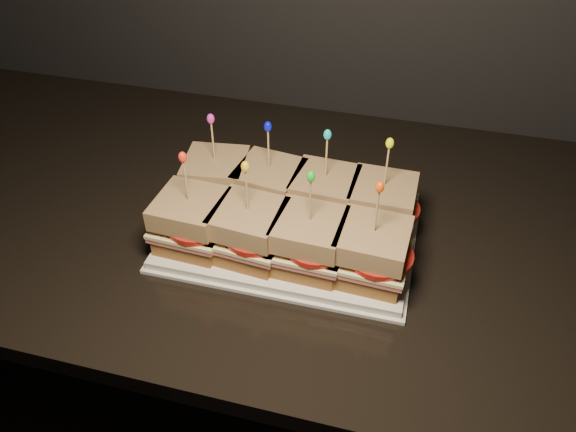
# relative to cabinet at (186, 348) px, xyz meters

# --- Properties ---
(cabinet) EXTENTS (2.52, 0.71, 0.86)m
(cabinet) POSITION_rel_cabinet_xyz_m (0.00, 0.00, 0.00)
(cabinet) COLOR black
(cabinet) RESTS_ON ground
(granite_slab) EXTENTS (2.56, 0.75, 0.03)m
(granite_slab) POSITION_rel_cabinet_xyz_m (0.00, -0.00, 0.45)
(granite_slab) COLOR black
(granite_slab) RESTS_ON cabinet
(platter) EXTENTS (0.39, 0.24, 0.02)m
(platter) POSITION_rel_cabinet_xyz_m (0.27, -0.08, 0.47)
(platter) COLOR silver
(platter) RESTS_ON granite_slab
(platter_rim) EXTENTS (0.40, 0.25, 0.01)m
(platter_rim) POSITION_rel_cabinet_xyz_m (0.27, -0.08, 0.47)
(platter_rim) COLOR silver
(platter_rim) RESTS_ON granite_slab
(sandwich_0_bread_bot) EXTENTS (0.11, 0.11, 0.03)m
(sandwich_0_bread_bot) POSITION_rel_cabinet_xyz_m (0.13, -0.02, 0.50)
(sandwich_0_bread_bot) COLOR brown
(sandwich_0_bread_bot) RESTS_ON platter
(sandwich_0_ham) EXTENTS (0.12, 0.12, 0.01)m
(sandwich_0_ham) POSITION_rel_cabinet_xyz_m (0.13, -0.02, 0.51)
(sandwich_0_ham) COLOR #B14E4E
(sandwich_0_ham) RESTS_ON sandwich_0_bread_bot
(sandwich_0_cheese) EXTENTS (0.12, 0.12, 0.01)m
(sandwich_0_cheese) POSITION_rel_cabinet_xyz_m (0.13, -0.02, 0.52)
(sandwich_0_cheese) COLOR #F5EB9E
(sandwich_0_cheese) RESTS_ON sandwich_0_ham
(sandwich_0_tomato) EXTENTS (0.10, 0.10, 0.01)m
(sandwich_0_tomato) POSITION_rel_cabinet_xyz_m (0.14, -0.03, 0.53)
(sandwich_0_tomato) COLOR #B01C13
(sandwich_0_tomato) RESTS_ON sandwich_0_cheese
(sandwich_0_bread_top) EXTENTS (0.11, 0.11, 0.03)m
(sandwich_0_bread_top) POSITION_rel_cabinet_xyz_m (0.13, -0.02, 0.55)
(sandwich_0_bread_top) COLOR brown
(sandwich_0_bread_top) RESTS_ON sandwich_0_tomato
(sandwich_0_pick) EXTENTS (0.00, 0.00, 0.09)m
(sandwich_0_pick) POSITION_rel_cabinet_xyz_m (0.13, -0.02, 0.60)
(sandwich_0_pick) COLOR tan
(sandwich_0_pick) RESTS_ON sandwich_0_bread_top
(sandwich_0_frill) EXTENTS (0.01, 0.01, 0.02)m
(sandwich_0_frill) POSITION_rel_cabinet_xyz_m (0.13, -0.02, 0.64)
(sandwich_0_frill) COLOR #C82394
(sandwich_0_frill) RESTS_ON sandwich_0_pick
(sandwich_1_bread_bot) EXTENTS (0.11, 0.11, 0.03)m
(sandwich_1_bread_bot) POSITION_rel_cabinet_xyz_m (0.22, -0.02, 0.50)
(sandwich_1_bread_bot) COLOR brown
(sandwich_1_bread_bot) RESTS_ON platter
(sandwich_1_ham) EXTENTS (0.12, 0.12, 0.01)m
(sandwich_1_ham) POSITION_rel_cabinet_xyz_m (0.22, -0.02, 0.51)
(sandwich_1_ham) COLOR #B14E4E
(sandwich_1_ham) RESTS_ON sandwich_1_bread_bot
(sandwich_1_cheese) EXTENTS (0.12, 0.12, 0.01)m
(sandwich_1_cheese) POSITION_rel_cabinet_xyz_m (0.22, -0.02, 0.52)
(sandwich_1_cheese) COLOR #F5EB9E
(sandwich_1_cheese) RESTS_ON sandwich_1_ham
(sandwich_1_tomato) EXTENTS (0.10, 0.10, 0.01)m
(sandwich_1_tomato) POSITION_rel_cabinet_xyz_m (0.23, -0.03, 0.53)
(sandwich_1_tomato) COLOR #B01C13
(sandwich_1_tomato) RESTS_ON sandwich_1_cheese
(sandwich_1_bread_top) EXTENTS (0.11, 0.11, 0.03)m
(sandwich_1_bread_top) POSITION_rel_cabinet_xyz_m (0.22, -0.02, 0.55)
(sandwich_1_bread_top) COLOR brown
(sandwich_1_bread_top) RESTS_ON sandwich_1_tomato
(sandwich_1_pick) EXTENTS (0.00, 0.00, 0.09)m
(sandwich_1_pick) POSITION_rel_cabinet_xyz_m (0.22, -0.02, 0.60)
(sandwich_1_pick) COLOR tan
(sandwich_1_pick) RESTS_ON sandwich_1_bread_top
(sandwich_1_frill) EXTENTS (0.01, 0.01, 0.02)m
(sandwich_1_frill) POSITION_rel_cabinet_xyz_m (0.22, -0.02, 0.64)
(sandwich_1_frill) COLOR #070BDD
(sandwich_1_frill) RESTS_ON sandwich_1_pick
(sandwich_2_bread_bot) EXTENTS (0.10, 0.10, 0.03)m
(sandwich_2_bread_bot) POSITION_rel_cabinet_xyz_m (0.31, -0.02, 0.50)
(sandwich_2_bread_bot) COLOR brown
(sandwich_2_bread_bot) RESTS_ON platter
(sandwich_2_ham) EXTENTS (0.11, 0.11, 0.01)m
(sandwich_2_ham) POSITION_rel_cabinet_xyz_m (0.31, -0.02, 0.51)
(sandwich_2_ham) COLOR #B14E4E
(sandwich_2_ham) RESTS_ON sandwich_2_bread_bot
(sandwich_2_cheese) EXTENTS (0.11, 0.11, 0.01)m
(sandwich_2_cheese) POSITION_rel_cabinet_xyz_m (0.31, -0.02, 0.52)
(sandwich_2_cheese) COLOR #F5EB9E
(sandwich_2_cheese) RESTS_ON sandwich_2_ham
(sandwich_2_tomato) EXTENTS (0.10, 0.10, 0.01)m
(sandwich_2_tomato) POSITION_rel_cabinet_xyz_m (0.33, -0.03, 0.53)
(sandwich_2_tomato) COLOR #B01C13
(sandwich_2_tomato) RESTS_ON sandwich_2_cheese
(sandwich_2_bread_top) EXTENTS (0.10, 0.10, 0.03)m
(sandwich_2_bread_top) POSITION_rel_cabinet_xyz_m (0.31, -0.02, 0.55)
(sandwich_2_bread_top) COLOR brown
(sandwich_2_bread_top) RESTS_ON sandwich_2_tomato
(sandwich_2_pick) EXTENTS (0.00, 0.00, 0.09)m
(sandwich_2_pick) POSITION_rel_cabinet_xyz_m (0.31, -0.02, 0.60)
(sandwich_2_pick) COLOR tan
(sandwich_2_pick) RESTS_ON sandwich_2_bread_top
(sandwich_2_frill) EXTENTS (0.01, 0.01, 0.02)m
(sandwich_2_frill) POSITION_rel_cabinet_xyz_m (0.31, -0.02, 0.64)
(sandwich_2_frill) COLOR #12B4AD
(sandwich_2_frill) RESTS_ON sandwich_2_pick
(sandwich_3_bread_bot) EXTENTS (0.10, 0.10, 0.03)m
(sandwich_3_bread_bot) POSITION_rel_cabinet_xyz_m (0.40, -0.02, 0.50)
(sandwich_3_bread_bot) COLOR brown
(sandwich_3_bread_bot) RESTS_ON platter
(sandwich_3_ham) EXTENTS (0.11, 0.10, 0.01)m
(sandwich_3_ham) POSITION_rel_cabinet_xyz_m (0.40, -0.02, 0.51)
(sandwich_3_ham) COLOR #B14E4E
(sandwich_3_ham) RESTS_ON sandwich_3_bread_bot
(sandwich_3_cheese) EXTENTS (0.11, 0.11, 0.01)m
(sandwich_3_cheese) POSITION_rel_cabinet_xyz_m (0.40, -0.02, 0.52)
(sandwich_3_cheese) COLOR #F5EB9E
(sandwich_3_cheese) RESTS_ON sandwich_3_ham
(sandwich_3_tomato) EXTENTS (0.10, 0.10, 0.01)m
(sandwich_3_tomato) POSITION_rel_cabinet_xyz_m (0.42, -0.03, 0.53)
(sandwich_3_tomato) COLOR #B01C13
(sandwich_3_tomato) RESTS_ON sandwich_3_cheese
(sandwich_3_bread_top) EXTENTS (0.10, 0.10, 0.03)m
(sandwich_3_bread_top) POSITION_rel_cabinet_xyz_m (0.40, -0.02, 0.55)
(sandwich_3_bread_top) COLOR brown
(sandwich_3_bread_top) RESTS_ON sandwich_3_tomato
(sandwich_3_pick) EXTENTS (0.00, 0.00, 0.09)m
(sandwich_3_pick) POSITION_rel_cabinet_xyz_m (0.40, -0.02, 0.60)
(sandwich_3_pick) COLOR tan
(sandwich_3_pick) RESTS_ON sandwich_3_bread_top
(sandwich_3_frill) EXTENTS (0.01, 0.01, 0.02)m
(sandwich_3_frill) POSITION_rel_cabinet_xyz_m (0.40, -0.02, 0.64)
(sandwich_3_frill) COLOR #E9F805
(sandwich_3_frill) RESTS_ON sandwich_3_pick
(sandwich_4_bread_bot) EXTENTS (0.10, 0.10, 0.03)m
(sandwich_4_bread_bot) POSITION_rel_cabinet_xyz_m (0.13, -0.13, 0.50)
(sandwich_4_bread_bot) COLOR brown
(sandwich_4_bread_bot) RESTS_ON platter
(sandwich_4_ham) EXTENTS (0.11, 0.11, 0.01)m
(sandwich_4_ham) POSITION_rel_cabinet_xyz_m (0.13, -0.13, 0.51)
(sandwich_4_ham) COLOR #B14E4E
(sandwich_4_ham) RESTS_ON sandwich_4_bread_bot
(sandwich_4_cheese) EXTENTS (0.11, 0.11, 0.01)m
(sandwich_4_cheese) POSITION_rel_cabinet_xyz_m (0.13, -0.13, 0.52)
(sandwich_4_cheese) COLOR #F5EB9E
(sandwich_4_cheese) RESTS_ON sandwich_4_ham
(sandwich_4_tomato) EXTENTS (0.10, 0.10, 0.01)m
(sandwich_4_tomato) POSITION_rel_cabinet_xyz_m (0.14, -0.14, 0.53)
(sandwich_4_tomato) COLOR #B01C13
(sandwich_4_tomato) RESTS_ON sandwich_4_cheese
(sandwich_4_bread_top) EXTENTS (0.10, 0.10, 0.03)m
(sandwich_4_bread_top) POSITION_rel_cabinet_xyz_m (0.13, -0.13, 0.55)
(sandwich_4_bread_top) COLOR brown
(sandwich_4_bread_top) RESTS_ON sandwich_4_tomato
(sandwich_4_pick) EXTENTS (0.00, 0.00, 0.09)m
(sandwich_4_pick) POSITION_rel_cabinet_xyz_m (0.13, -0.13, 0.60)
(sandwich_4_pick) COLOR tan
(sandwich_4_pick) RESTS_ON sandwich_4_bread_top
(sandwich_4_frill) EXTENTS (0.01, 0.01, 0.02)m
(sandwich_4_frill) POSITION_rel_cabinet_xyz_m (0.13, -0.13, 0.64)
(sandwich_4_frill) COLOR red
(sandwich_4_frill) RESTS_ON sandwich_4_pick
(sandwich_5_bread_bot) EXTENTS (0.11, 0.11, 0.03)m
(sandwich_5_bread_bot) POSITION_rel_cabinet_xyz_m (0.22, -0.13, 0.50)
(sandwich_5_bread_bot) COLOR brown
(sandwich_5_bread_bot) RESTS_ON platter
(sandwich_5_ham) EXTENTS (0.12, 0.11, 0.01)m
(sandwich_5_ham) POSITION_rel_cabinet_xyz_m (0.22, -0.13, 0.51)
(sandwich_5_ham) COLOR #B14E4E
(sandwich_5_ham) RESTS_ON sandwich_5_bread_bot
(sandwich_5_cheese) EXTENTS (0.12, 0.11, 0.01)m
(sandwich_5_cheese) POSITION_rel_cabinet_xyz_m (0.22, -0.13, 0.52)
(sandwich_5_cheese) COLOR #F5EB9E
(sandwich_5_cheese) RESTS_ON sandwich_5_ham
(sandwich_5_tomato) EXTENTS (0.10, 0.10, 0.01)m
(sandwich_5_tomato) POSITION_rel_cabinet_xyz_m (0.23, -0.14, 0.53)
(sandwich_5_tomato) COLOR #B01C13
(sandwich_5_tomato) RESTS_ON sandwich_5_cheese
(sandwich_5_bread_top) EXTENTS (0.11, 0.11, 0.03)m
(sandwich_5_bread_top) POSITION_rel_cabinet_xyz_m (0.22, -0.13, 0.55)
(sandwich_5_bread_top) COLOR brown
(sandwich_5_bread_top) RESTS_ON sandwich_5_tomato
(sandwich_5_pick) EXTENTS (0.00, 0.00, 0.09)m
(sandwich_5_pick) POSITION_rel_cabinet_xyz_m (0.22, -0.13, 0.60)
(sandwich_5_pick) COLOR tan
(sandwich_5_pick) RESTS_ON sandwich_5_bread_top
(sandwich_5_frill) EXTENTS (0.01, 0.01, 0.02)m
(sandwich_5_frill) POSITION_rel_cabinet_xyz_m (0.22, -0.13, 0.64)
(sandwich_5_frill) COLOR yellow
(sandwich_5_frill) RESTS_ON sandwich_5_pick
(sandwich_6_bread_bot) EXTENTS (0.10, 0.10, 0.03)m
(sandwich_6_bread_bot) POSITION_rel_cabinet_xyz_m (0.31, -0.13, 0.50)
(sandwich_6_bread_bot) COLOR brown
(sandwich_6_bread_bot) RESTS_ON platter
(sandwich_6_ham) EXTENTS (0.11, 0.11, 0.01)m
(sandwich_6_ham) POSITION_rel_cabinet_xyz_m (0.31, -0.13, 0.51)
(sandwich_6_ham) COLOR #B14E4E
(sandwich_6_ham) RESTS_ON sandwich_6_bread_bot
(sandwich_6_cheese) EXTENTS (0.11, 0.11, 0.01)m
(sandwich_6_cheese) POSITION_rel_cabinet_xyz_m (0.31, -0.13, 0.52)
(sandwich_6_cheese) COLOR #F5EB9E
(sandwich_6_cheese) RESTS_ON sandwich_6_ham
(sandwich_6_tomato) EXTENTS (0.10, 0.10, 0.01)m
(sandwich_6_tomato) POSITION_rel_cabinet_xyz_m (0.33, -0.14, 0.53)
(sandwich_6_tomato) COLOR #B01C13
(sandwich_6_tomato) RESTS_ON sandwich_6_cheese
(sandwich_6_bread_top) EXTENTS (0.10, 0.10, 0.03)m
(sandwich_6_bread_top) POSITION_rel_cabinet_xyz_m (0.31, -0.13, 0.55)
(sandwich_6_bread_top) COLOR brown
(sandwich_6_bread_top) RESTS_ON sandwich_6_tomato
(sandwich_6_pick) EXTENTS (0.00, 0.00, 0.09)m
(sandwich_6_pick) POSITION_rel_cabinet_xyz_m (0.31, -0.13, 0.60)
(sandwich_6_pick) COLOR tan
(sandwich_6_pick) RESTS_ON sandwich_6_bread_top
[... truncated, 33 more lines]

